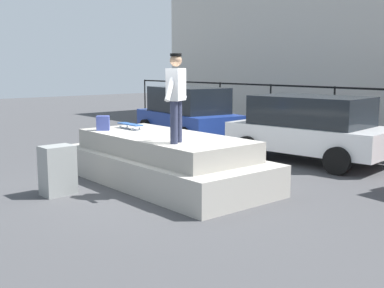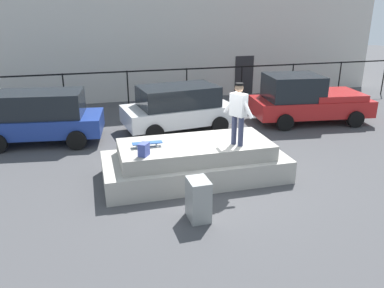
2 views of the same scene
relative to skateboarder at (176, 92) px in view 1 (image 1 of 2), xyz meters
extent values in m
plane|color=#424244|center=(-0.64, 0.21, -1.96)|extent=(60.00, 60.00, 0.00)
cube|color=#ADA89E|center=(-1.01, 0.46, -1.65)|extent=(4.93, 2.19, 0.61)
cube|color=#A09B91|center=(-1.01, 0.46, -1.14)|extent=(4.04, 1.80, 0.40)
cylinder|color=#2D334C|center=(-0.06, 0.10, -0.55)|extent=(0.14, 0.14, 0.79)
cylinder|color=#2D334C|center=(0.06, -0.10, -0.55)|extent=(0.14, 0.14, 0.79)
cube|color=silver|center=(0.00, 0.00, 0.14)|extent=(0.41, 0.48, 0.58)
cylinder|color=silver|center=(-0.13, 0.22, 0.13)|extent=(0.29, 0.42, 0.56)
cylinder|color=silver|center=(0.13, -0.22, 0.13)|extent=(0.29, 0.42, 0.56)
sphere|color=tan|center=(0.00, 0.00, 0.57)|extent=(0.22, 0.22, 0.22)
cylinder|color=black|center=(0.00, 0.00, 0.67)|extent=(0.29, 0.29, 0.05)
cube|color=#264C8C|center=(-2.30, 0.46, -0.83)|extent=(0.78, 0.21, 0.02)
cylinder|color=silver|center=(-2.55, 0.57, -0.91)|extent=(0.06, 0.03, 0.06)
cylinder|color=silver|center=(-2.55, 0.37, -0.91)|extent=(0.06, 0.03, 0.06)
cylinder|color=silver|center=(-2.04, 0.56, -0.91)|extent=(0.06, 0.03, 0.06)
cylinder|color=silver|center=(-2.04, 0.36, -0.91)|extent=(0.06, 0.03, 0.06)
cube|color=#3F4C99|center=(-2.47, -0.13, -0.78)|extent=(0.32, 0.34, 0.32)
cube|color=navy|center=(-5.27, 4.62, -1.32)|extent=(4.20, 2.29, 0.62)
cube|color=black|center=(-5.27, 4.62, -0.61)|extent=(2.98, 1.92, 0.82)
cylinder|color=black|center=(-6.38, 5.68, -1.64)|extent=(0.66, 0.30, 0.64)
cylinder|color=black|center=(-6.62, 3.89, -1.64)|extent=(0.66, 0.30, 0.64)
cylinder|color=black|center=(-3.92, 5.35, -1.64)|extent=(0.66, 0.30, 0.64)
cylinder|color=black|center=(-4.16, 3.56, -1.64)|extent=(0.66, 0.30, 0.64)
cube|color=white|center=(-0.47, 4.73, -1.32)|extent=(4.24, 2.44, 0.63)
cube|color=black|center=(-0.47, 4.73, -0.64)|extent=(3.02, 2.05, 0.73)
cylinder|color=black|center=(-1.84, 5.54, -1.64)|extent=(0.66, 0.30, 0.64)
cylinder|color=black|center=(-1.58, 3.58, -1.64)|extent=(0.66, 0.30, 0.64)
cylinder|color=black|center=(0.63, 5.87, -1.64)|extent=(0.66, 0.30, 0.64)
cylinder|color=black|center=(0.89, 3.91, -1.64)|extent=(0.66, 0.30, 0.64)
cube|color=gray|center=(-1.53, -1.66, -1.48)|extent=(0.46, 0.61, 0.94)
cylinder|color=black|center=(-12.64, 7.98, -1.06)|extent=(0.06, 0.06, 1.80)
cylinder|color=black|center=(-9.97, 7.98, -1.06)|extent=(0.06, 0.06, 1.80)
cylinder|color=black|center=(-7.31, 7.98, -1.06)|extent=(0.06, 0.06, 1.80)
cylinder|color=black|center=(-4.64, 7.98, -1.06)|extent=(0.06, 0.06, 1.80)
cylinder|color=black|center=(-1.97, 7.98, -1.06)|extent=(0.06, 0.06, 1.80)
cube|color=black|center=(-0.64, 7.98, -0.20)|extent=(24.00, 0.04, 0.06)
camera|label=1|loc=(6.99, -5.48, 0.46)|focal=45.35mm
camera|label=2|loc=(-3.63, -8.88, 2.54)|focal=36.08mm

